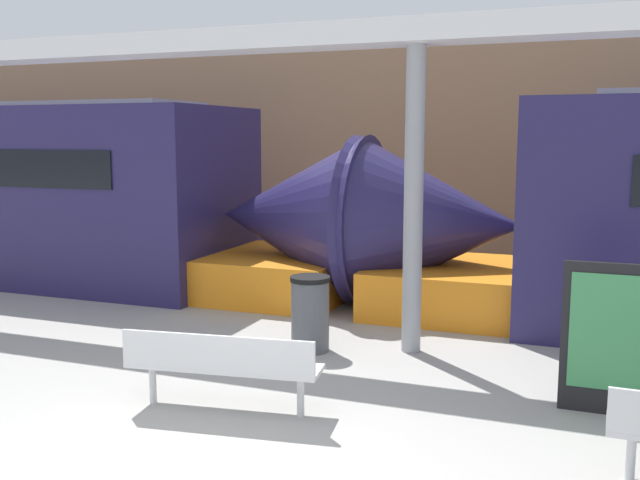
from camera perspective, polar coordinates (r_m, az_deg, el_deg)
station_wall at (r=15.03m, az=10.55°, el=7.76°), size 56.00×0.20×5.00m
bench_near at (r=6.88m, az=-7.89°, el=-9.69°), size 1.92×0.69×0.80m
trash_bin at (r=8.74m, az=-0.79°, el=-5.90°), size 0.49×0.49×0.93m
poster_board at (r=7.25m, az=22.64°, el=-7.34°), size 0.99×0.07×1.45m
support_column_near at (r=8.56m, az=7.49°, el=3.02°), size 0.23×0.23×3.66m
canopy_beam at (r=8.61m, az=7.75°, el=16.21°), size 28.00×0.60×0.28m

